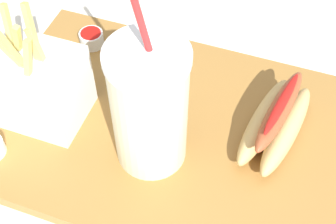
# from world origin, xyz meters

# --- Properties ---
(ground_plane) EXTENTS (2.40, 2.40, 0.02)m
(ground_plane) POSITION_xyz_m (0.00, 0.00, -0.01)
(ground_plane) COLOR silver
(food_tray) EXTENTS (0.47, 0.32, 0.02)m
(food_tray) POSITION_xyz_m (0.00, 0.00, 0.01)
(food_tray) COLOR olive
(food_tray) RESTS_ON ground_plane
(soda_cup) EXTENTS (0.09, 0.09, 0.27)m
(soda_cup) POSITION_xyz_m (0.01, 0.04, 0.11)
(soda_cup) COLOR beige
(soda_cup) RESTS_ON food_tray
(fries_basket) EXTENTS (0.11, 0.09, 0.16)m
(fries_basket) POSITION_xyz_m (0.16, 0.03, 0.07)
(fries_basket) COLOR white
(fries_basket) RESTS_ON food_tray
(hot_dog_1) EXTENTS (0.08, 0.16, 0.07)m
(hot_dog_1) POSITION_xyz_m (-0.13, -0.03, 0.05)
(hot_dog_1) COLOR tan
(hot_dog_1) RESTS_ON food_tray
(ketchup_cup_1) EXTENTS (0.04, 0.04, 0.02)m
(ketchup_cup_1) POSITION_xyz_m (0.16, -0.11, 0.03)
(ketchup_cup_1) COLOR white
(ketchup_cup_1) RESTS_ON food_tray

